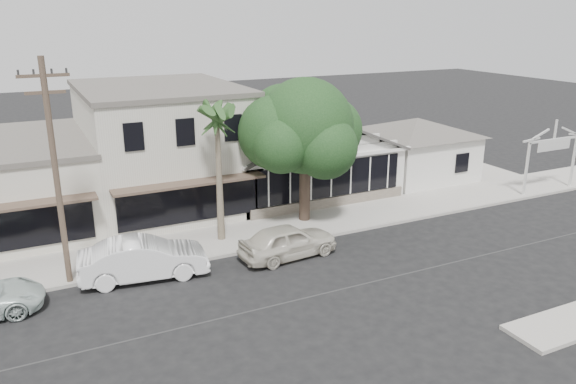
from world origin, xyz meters
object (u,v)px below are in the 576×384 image
arch_sign (554,142)px  car_1 (144,259)px  car_0 (288,241)px  utility_pole (55,170)px  shade_tree (302,128)px

arch_sign → car_1: arch_sign is taller
arch_sign → car_0: 18.54m
utility_pole → shade_tree: (11.74, 2.37, 0.15)m
car_0 → shade_tree: (2.66, 3.83, 4.18)m
utility_pole → car_1: utility_pole is taller
utility_pole → arch_sign: bearing=0.2°
car_0 → utility_pole: bearing=75.9°
shade_tree → car_1: bearing=-160.7°
car_1 → utility_pole: bearing=82.8°
arch_sign → shade_tree: shade_tree is taller
utility_pole → car_0: bearing=-9.1°
utility_pole → car_1: bearing=-14.5°
arch_sign → utility_pole: size_ratio=0.46×
arch_sign → car_0: bearing=-175.1°
arch_sign → car_0: arch_sign is taller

